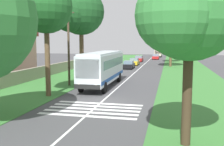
# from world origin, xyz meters

# --- Properties ---
(ground) EXTENTS (160.00, 160.00, 0.00)m
(ground) POSITION_xyz_m (0.00, 0.00, 0.00)
(ground) COLOR #424244
(grass_verge_left) EXTENTS (120.00, 8.00, 0.04)m
(grass_verge_left) POSITION_xyz_m (15.00, 8.20, 0.02)
(grass_verge_left) COLOR #387533
(grass_verge_left) RESTS_ON ground
(grass_verge_right) EXTENTS (120.00, 8.00, 0.04)m
(grass_verge_right) POSITION_xyz_m (15.00, -8.20, 0.02)
(grass_verge_right) COLOR #387533
(grass_verge_right) RESTS_ON ground
(centre_line) EXTENTS (110.00, 0.16, 0.01)m
(centre_line) POSITION_xyz_m (15.00, 0.00, 0.00)
(centre_line) COLOR silver
(centre_line) RESTS_ON ground
(coach_bus) EXTENTS (11.16, 2.62, 3.73)m
(coach_bus) POSITION_xyz_m (7.27, 1.80, 2.15)
(coach_bus) COLOR silver
(coach_bus) RESTS_ON ground
(zebra_crossing) EXTENTS (4.05, 6.80, 0.01)m
(zebra_crossing) POSITION_xyz_m (-2.49, 0.00, 0.00)
(zebra_crossing) COLOR silver
(zebra_crossing) RESTS_ON ground
(trailing_car_0) EXTENTS (4.30, 1.78, 1.43)m
(trailing_car_0) POSITION_xyz_m (26.40, 1.88, 0.67)
(trailing_car_0) COLOR black
(trailing_car_0) RESTS_ON ground
(trailing_car_1) EXTENTS (4.30, 1.78, 1.43)m
(trailing_car_1) POSITION_xyz_m (33.70, 1.83, 0.67)
(trailing_car_1) COLOR gold
(trailing_car_1) RESTS_ON ground
(trailing_car_2) EXTENTS (4.30, 1.78, 1.43)m
(trailing_car_2) POSITION_xyz_m (43.38, 2.01, 0.67)
(trailing_car_2) COLOR #B21E1E
(trailing_car_2) RESTS_ON ground
(trailing_car_3) EXTENTS (4.30, 1.78, 1.43)m
(trailing_car_3) POSITION_xyz_m (52.66, -1.56, 0.67)
(trailing_car_3) COLOR #B21E1E
(trailing_car_3) RESTS_ON ground
(trailing_minibus_0) EXTENTS (6.00, 2.14, 2.53)m
(trailing_minibus_0) POSITION_xyz_m (63.97, -1.70, 1.55)
(trailing_minibus_0) COLOR #BFB299
(trailing_minibus_0) RESTS_ON ground
(roadside_tree_left_0) EXTENTS (5.09, 4.57, 10.08)m
(roadside_tree_left_0) POSITION_xyz_m (1.03, 5.30, 7.70)
(roadside_tree_left_0) COLOR brown
(roadside_tree_left_0) RESTS_ON grass_verge_left
(roadside_tree_left_1) EXTENTS (7.01, 5.83, 11.33)m
(roadside_tree_left_1) POSITION_xyz_m (10.89, 5.70, 8.32)
(roadside_tree_left_1) COLOR brown
(roadside_tree_left_1) RESTS_ON grass_verge_left
(roadside_tree_right_0) EXTENTS (6.73, 5.43, 8.87)m
(roadside_tree_right_0) POSITION_xyz_m (31.95, -5.34, 6.02)
(roadside_tree_right_0) COLOR brown
(roadside_tree_right_0) RESTS_ON grass_verge_right
(roadside_tree_right_1) EXTENTS (5.25, 4.52, 8.52)m
(roadside_tree_right_1) POSITION_xyz_m (42.28, -5.48, 6.17)
(roadside_tree_right_1) COLOR brown
(roadside_tree_right_1) RESTS_ON grass_verge_right
(roadside_tree_right_2) EXTENTS (5.82, 4.66, 8.59)m
(roadside_tree_right_2) POSITION_xyz_m (-7.87, -6.00, 6.14)
(roadside_tree_right_2) COLOR #3D2D1E
(roadside_tree_right_2) RESTS_ON grass_verge_right
(utility_pole) EXTENTS (0.24, 1.40, 8.53)m
(utility_pole) POSITION_xyz_m (6.77, 5.52, 4.45)
(utility_pole) COLOR #473828
(utility_pole) RESTS_ON grass_verge_left
(roadside_wall) EXTENTS (70.00, 0.40, 1.51)m
(roadside_wall) POSITION_xyz_m (20.00, 11.60, 0.80)
(roadside_wall) COLOR #9E937F
(roadside_wall) RESTS_ON grass_verge_left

